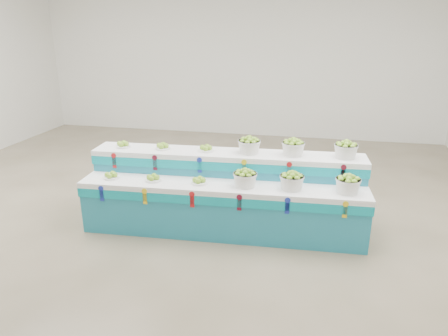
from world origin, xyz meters
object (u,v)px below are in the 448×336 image
at_px(display_stand, 224,193).
at_px(plate_upper_mid, 163,146).
at_px(basket_upper_right, 346,150).
at_px(basket_lower_left, 245,178).

relative_size(display_stand, plate_upper_mid, 18.10).
distance_m(display_stand, plate_upper_mid, 1.09).
distance_m(display_stand, basket_upper_right, 1.71).
xyz_separation_m(plate_upper_mid, basket_upper_right, (2.48, 0.13, 0.06)).
xyz_separation_m(basket_lower_left, basket_upper_right, (1.24, 0.53, 0.30)).
distance_m(display_stand, basket_lower_left, 0.50).
bearing_deg(display_stand, basket_upper_right, 8.40).
distance_m(basket_lower_left, plate_upper_mid, 1.32).
relative_size(basket_lower_left, plate_upper_mid, 1.47).
height_order(display_stand, basket_lower_left, display_stand).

